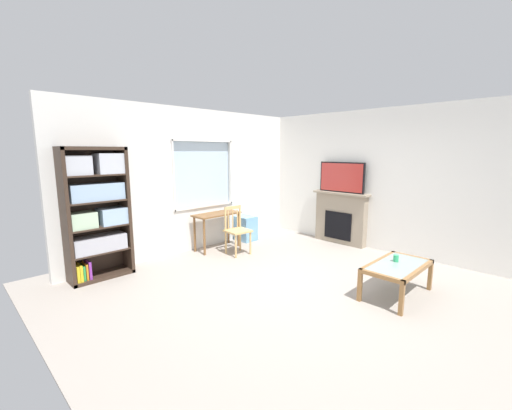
{
  "coord_description": "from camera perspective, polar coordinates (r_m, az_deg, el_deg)",
  "views": [
    {
      "loc": [
        -3.53,
        -2.73,
        1.93
      ],
      "look_at": [
        -0.02,
        0.79,
        1.09
      ],
      "focal_mm": 22.66,
      "sensor_mm": 36.0,
      "label": 1
    }
  ],
  "objects": [
    {
      "name": "wall_back_with_window",
      "position": [
        6.38,
        -11.41,
        4.12
      ],
      "size": [
        5.01,
        0.15,
        2.72
      ],
      "color": "white",
      "rests_on": "ground"
    },
    {
      "name": "wall_right",
      "position": [
        6.71,
        20.91,
        4.06
      ],
      "size": [
        0.12,
        5.33,
        2.72
      ],
      "primitive_type": "cube",
      "color": "white",
      "rests_on": "ground"
    },
    {
      "name": "plastic_drawer_unit",
      "position": [
        7.04,
        -1.79,
        -4.13
      ],
      "size": [
        0.35,
        0.4,
        0.53
      ],
      "primitive_type": "cube",
      "color": "#72ADDB",
      "rests_on": "ground"
    },
    {
      "name": "tv",
      "position": [
        6.88,
        14.88,
        4.75
      ],
      "size": [
        0.06,
        0.99,
        0.62
      ],
      "color": "black",
      "rests_on": "fireplace"
    },
    {
      "name": "bookshelf",
      "position": [
        5.39,
        -26.33,
        -0.74
      ],
      "size": [
        0.9,
        0.38,
        1.99
      ],
      "color": "#38281E",
      "rests_on": "ground"
    },
    {
      "name": "fireplace",
      "position": [
        7.01,
        14.66,
        -2.17
      ],
      "size": [
        0.26,
        1.21,
        1.08
      ],
      "color": "gray",
      "rests_on": "ground"
    },
    {
      "name": "desk_under_window",
      "position": [
        6.41,
        -6.92,
        -2.58
      ],
      "size": [
        0.95,
        0.41,
        0.72
      ],
      "color": "brown",
      "rests_on": "ground"
    },
    {
      "name": "coffee_table",
      "position": [
        4.78,
        23.67,
        -10.25
      ],
      "size": [
        1.07,
        0.58,
        0.44
      ],
      "color": "#8C9E99",
      "rests_on": "ground"
    },
    {
      "name": "sippy_cup",
      "position": [
        4.85,
        23.47,
        -8.61
      ],
      "size": [
        0.07,
        0.07,
        0.09
      ],
      "primitive_type": "cylinder",
      "color": "#33B770",
      "rests_on": "coffee_table"
    },
    {
      "name": "wooden_chair",
      "position": [
        6.09,
        -3.41,
        -4.39
      ],
      "size": [
        0.46,
        0.44,
        0.9
      ],
      "color": "tan",
      "rests_on": "ground"
    },
    {
      "name": "ground",
      "position": [
        4.87,
        6.94,
        -13.98
      ],
      "size": [
        6.01,
        6.13,
        0.02
      ],
      "primitive_type": "cube",
      "color": "#9E9389"
    }
  ]
}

